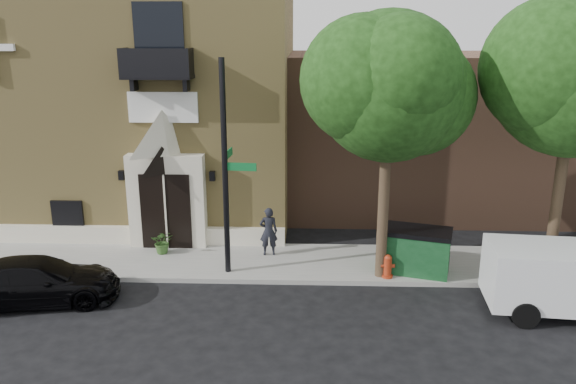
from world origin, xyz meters
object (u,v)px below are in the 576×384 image
Objects in this scene: black_sedan at (37,281)px; pedestrian_near at (269,231)px; street_sign at (226,169)px; fire_hydrant at (388,266)px; dumpster at (415,250)px.

black_sedan is 2.69× the size of pedestrian_near.
fire_hydrant is at bearing 2.21° from street_sign.
black_sedan is 10.04m from fire_hydrant.
fire_hydrant is at bearing -91.39° from black_sedan.
dumpster is at bearing 7.79° from street_sign.
fire_hydrant is 0.45× the size of pedestrian_near.
pedestrian_near is at bearing 155.78° from fire_hydrant.
dumpster is 4.74m from pedestrian_near.
pedestrian_near is at bearing -177.81° from dumpster.
dumpster is (10.80, 2.18, 0.20)m from black_sedan.
black_sedan is 1.88× the size of dumpster.
pedestrian_near is at bearing -72.70° from black_sedan.
black_sedan is 6.09m from street_sign.
street_sign is (5.06, 1.96, 2.76)m from black_sedan.
dumpster is 1.43× the size of pedestrian_near.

